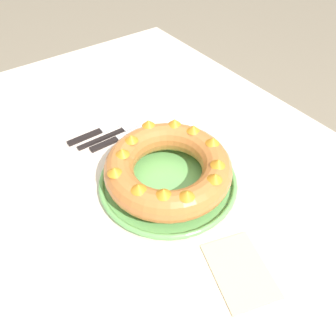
{
  "coord_description": "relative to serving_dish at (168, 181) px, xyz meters",
  "views": [
    {
      "loc": [
        0.38,
        -0.28,
        1.31
      ],
      "look_at": [
        -0.03,
        0.01,
        0.8
      ],
      "focal_mm": 35.0,
      "sensor_mm": 36.0,
      "label": 1
    }
  ],
  "objects": [
    {
      "name": "ground_plane",
      "position": [
        0.03,
        -0.01,
        -0.76
      ],
      "size": [
        8.0,
        8.0,
        0.0
      ],
      "primitive_type": "plane",
      "color": "gray"
    },
    {
      "name": "napkin",
      "position": [
        0.25,
        -0.02,
        -0.01
      ],
      "size": [
        0.17,
        0.14,
        0.0
      ],
      "primitive_type": "cube",
      "rotation": [
        0.0,
        0.0,
        -0.3
      ],
      "color": "beige",
      "rests_on": "dining_table"
    },
    {
      "name": "bundt_cake",
      "position": [
        0.0,
        0.0,
        0.04
      ],
      "size": [
        0.28,
        0.28,
        0.08
      ],
      "color": "#C67538",
      "rests_on": "serving_dish"
    },
    {
      "name": "cake_knife",
      "position": [
        -0.21,
        -0.02,
        -0.01
      ],
      "size": [
        0.02,
        0.17,
        0.01
      ],
      "rotation": [
        0.0,
        0.0,
        -0.1
      ],
      "color": "black",
      "rests_on": "dining_table"
    },
    {
      "name": "dining_table",
      "position": [
        0.03,
        -0.01,
        -0.09
      ],
      "size": [
        1.55,
        0.98,
        0.75
      ],
      "color": "beige",
      "rests_on": "ground_plane"
    },
    {
      "name": "serving_dish",
      "position": [
        0.0,
        0.0,
        0.0
      ],
      "size": [
        0.32,
        0.32,
        0.02
      ],
      "color": "#6BB760",
      "rests_on": "dining_table"
    },
    {
      "name": "serving_knife",
      "position": [
        -0.26,
        -0.04,
        -0.01
      ],
      "size": [
        0.02,
        0.21,
        0.01
      ],
      "rotation": [
        0.0,
        0.0,
        -0.06
      ],
      "color": "black",
      "rests_on": "dining_table"
    },
    {
      "name": "fork",
      "position": [
        -0.23,
        -0.01,
        -0.01
      ],
      "size": [
        0.02,
        0.19,
        0.01
      ],
      "rotation": [
        0.0,
        0.0,
        -0.04
      ],
      "color": "black",
      "rests_on": "dining_table"
    }
  ]
}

